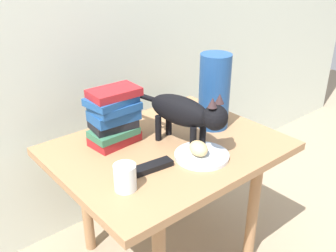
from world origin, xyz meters
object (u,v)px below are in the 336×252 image
(plate, at_px, (202,156))
(bread_roll, at_px, (199,148))
(cat, at_px, (186,113))
(side_table, at_px, (168,160))
(tv_remote, at_px, (152,167))
(candle_jar, at_px, (125,179))
(green_vase, at_px, (214,92))
(book_stack, at_px, (114,116))

(plate, distance_m, bread_roll, 0.03)
(plate, xyz_separation_m, cat, (0.02, 0.10, 0.13))
(side_table, distance_m, tv_remote, 0.19)
(candle_jar, distance_m, tv_remote, 0.14)
(plate, relative_size, green_vase, 0.64)
(plate, xyz_separation_m, book_stack, (-0.17, 0.29, 0.10))
(cat, bearing_deg, side_table, 141.94)
(bread_roll, height_order, candle_jar, candle_jar)
(cat, relative_size, book_stack, 2.21)
(green_vase, xyz_separation_m, tv_remote, (-0.40, -0.10, -0.14))
(candle_jar, bearing_deg, cat, 15.25)
(plate, height_order, green_vase, green_vase)
(book_stack, height_order, green_vase, green_vase)
(book_stack, relative_size, green_vase, 0.71)
(cat, bearing_deg, bread_roll, -107.12)
(green_vase, height_order, tv_remote, green_vase)
(cat, bearing_deg, candle_jar, -164.75)
(plate, bearing_deg, book_stack, 120.56)
(plate, height_order, book_stack, book_stack)
(candle_jar, bearing_deg, plate, -2.51)
(green_vase, bearing_deg, tv_remote, -165.59)
(plate, bearing_deg, candle_jar, 177.49)
(book_stack, xyz_separation_m, tv_remote, (-0.01, -0.24, -0.10))
(plate, relative_size, bread_roll, 2.41)
(plate, bearing_deg, side_table, 103.12)
(bread_roll, xyz_separation_m, tv_remote, (-0.17, 0.05, -0.03))
(book_stack, bearing_deg, candle_jar, -117.25)
(side_table, xyz_separation_m, plate, (0.03, -0.14, 0.07))
(cat, relative_size, tv_remote, 3.16)
(plate, relative_size, cat, 0.41)
(green_vase, xyz_separation_m, candle_jar, (-0.53, -0.14, -0.11))
(green_vase, bearing_deg, plate, -144.37)
(bread_roll, xyz_separation_m, book_stack, (-0.16, 0.29, 0.07))
(cat, distance_m, book_stack, 0.27)
(green_vase, height_order, candle_jar, green_vase)
(book_stack, bearing_deg, bread_roll, -61.05)
(bread_roll, distance_m, candle_jar, 0.30)
(plate, xyz_separation_m, candle_jar, (-0.31, 0.01, 0.03))
(cat, bearing_deg, book_stack, 135.48)
(cat, height_order, green_vase, green_vase)
(tv_remote, bearing_deg, cat, 21.46)
(bread_roll, bearing_deg, plate, -16.83)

